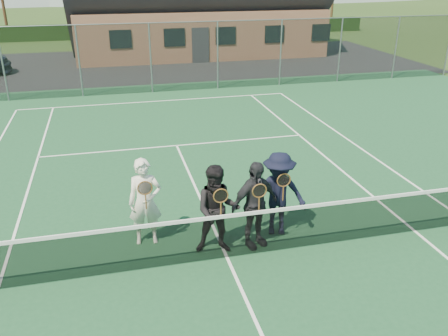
% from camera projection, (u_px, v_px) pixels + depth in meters
% --- Properties ---
extents(ground, '(220.00, 220.00, 0.00)m').
position_uv_depth(ground, '(141.00, 66.00, 27.00)').
color(ground, '#294217').
rests_on(ground, ground).
extents(court_surface, '(30.00, 30.00, 0.02)m').
position_uv_depth(court_surface, '(227.00, 258.00, 9.14)').
color(court_surface, '#1C4C2B').
rests_on(court_surface, ground).
extents(tarmac_carpark, '(40.00, 12.00, 0.01)m').
position_uv_depth(tarmac_carpark, '(67.00, 69.00, 26.11)').
color(tarmac_carpark, black).
rests_on(tarmac_carpark, ground).
extents(hedge_row, '(40.00, 1.20, 1.10)m').
position_uv_depth(hedge_row, '(127.00, 30.00, 37.50)').
color(hedge_row, black).
rests_on(hedge_row, ground).
extents(court_markings, '(11.03, 23.83, 0.01)m').
position_uv_depth(court_markings, '(227.00, 257.00, 9.13)').
color(court_markings, white).
rests_on(court_markings, court_surface).
extents(tennis_net, '(11.68, 0.08, 1.10)m').
position_uv_depth(tennis_net, '(227.00, 234.00, 8.93)').
color(tennis_net, slate).
rests_on(tennis_net, ground).
extents(perimeter_fence, '(30.07, 0.07, 3.02)m').
position_uv_depth(perimeter_fence, '(151.00, 58.00, 20.60)').
color(perimeter_fence, slate).
rests_on(perimeter_fence, ground).
extents(player_a, '(0.69, 0.52, 1.80)m').
position_uv_depth(player_a, '(145.00, 202.00, 9.33)').
color(player_a, white).
rests_on(player_a, court_surface).
extents(player_b, '(0.99, 0.84, 1.80)m').
position_uv_depth(player_b, '(218.00, 210.00, 9.02)').
color(player_b, black).
rests_on(player_b, court_surface).
extents(player_c, '(1.14, 0.76, 1.80)m').
position_uv_depth(player_c, '(255.00, 205.00, 9.22)').
color(player_c, '#242529').
rests_on(player_c, court_surface).
extents(player_d, '(1.31, 0.98, 1.80)m').
position_uv_depth(player_d, '(278.00, 194.00, 9.66)').
color(player_d, black).
rests_on(player_d, court_surface).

